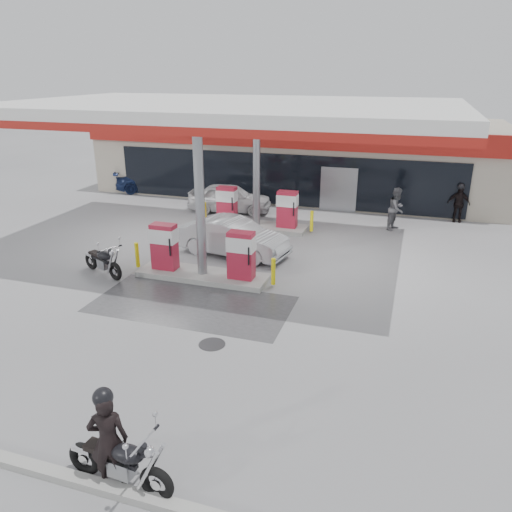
{
  "coord_description": "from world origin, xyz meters",
  "views": [
    {
      "loc": [
        6.55,
        -12.39,
        6.69
      ],
      "look_at": [
        2.07,
        1.52,
        1.2
      ],
      "focal_mm": 35.0,
      "sensor_mm": 36.0,
      "label": 1
    }
  ],
  "objects": [
    {
      "name": "main_motorcycle",
      "position": [
        2.36,
        -6.8,
        0.48
      ],
      "size": [
        2.12,
        0.81,
        1.09
      ],
      "rotation": [
        0.0,
        0.0,
        -0.08
      ],
      "color": "black",
      "rests_on": "ground"
    },
    {
      "name": "parked_car_right",
      "position": [
        9.83,
        13.98,
        0.63
      ],
      "size": [
        4.95,
        3.42,
        1.25
      ],
      "primitive_type": "imported",
      "rotation": [
        0.0,
        0.0,
        1.9
      ],
      "color": "#B1B5BA",
      "rests_on": "ground"
    },
    {
      "name": "biker_walking",
      "position": [
        8.59,
        11.8,
        0.86
      ],
      "size": [
        1.03,
        0.48,
        1.71
      ],
      "primitive_type": "imported",
      "rotation": [
        0.0,
        0.0,
        0.06
      ],
      "color": "black",
      "rests_on": "ground"
    },
    {
      "name": "parked_motorcycle",
      "position": [
        -3.35,
        1.18,
        0.49
      ],
      "size": [
        2.02,
        1.17,
        1.1
      ],
      "rotation": [
        0.0,
        0.0,
        -0.41
      ],
      "color": "black",
      "rests_on": "ground"
    },
    {
      "name": "biker_main",
      "position": [
        2.16,
        -6.79,
        0.9
      ],
      "size": [
        0.78,
        0.67,
        1.81
      ],
      "primitive_type": "imported",
      "rotation": [
        0.0,
        0.0,
        3.57
      ],
      "color": "black",
      "rests_on": "ground"
    },
    {
      "name": "store_building",
      "position": [
        0.01,
        15.94,
        2.01
      ],
      "size": [
        22.0,
        8.22,
        4.0
      ],
      "color": "#AFA593",
      "rests_on": "ground"
    },
    {
      "name": "hatchback_silver",
      "position": [
        0.22,
        4.44,
        0.7
      ],
      "size": [
        4.47,
        2.18,
        1.41
      ],
      "primitive_type": "imported",
      "rotation": [
        0.0,
        0.0,
        1.4
      ],
      "color": "#AEB2B7",
      "rests_on": "ground"
    },
    {
      "name": "kerb",
      "position": [
        0.0,
        -7.0,
        0.07
      ],
      "size": [
        28.0,
        0.25,
        0.15
      ],
      "primitive_type": "cube",
      "color": "gray",
      "rests_on": "ground"
    },
    {
      "name": "attendant",
      "position": [
        5.92,
        9.69,
        0.94
      ],
      "size": [
        1.01,
        1.12,
        1.88
      ],
      "primitive_type": "imported",
      "rotation": [
        0.0,
        0.0,
        1.17
      ],
      "color": "#56565B",
      "rests_on": "ground"
    },
    {
      "name": "sedan_white",
      "position": [
        -2.1,
        10.2,
        0.7
      ],
      "size": [
        4.3,
        2.23,
        1.4
      ],
      "primitive_type": "imported",
      "rotation": [
        0.0,
        0.0,
        1.72
      ],
      "color": "silver",
      "rests_on": "ground"
    },
    {
      "name": "pump_island_far",
      "position": [
        0.0,
        8.0,
        0.71
      ],
      "size": [
        5.14,
        1.3,
        1.78
      ],
      "color": "#9E9E99",
      "rests_on": "ground"
    },
    {
      "name": "canopy",
      "position": [
        0.0,
        5.0,
        5.27
      ],
      "size": [
        16.0,
        10.02,
        5.51
      ],
      "color": "silver",
      "rests_on": "ground"
    },
    {
      "name": "parked_car_left",
      "position": [
        -7.85,
        12.98,
        0.63
      ],
      "size": [
        4.66,
        3.16,
        1.25
      ],
      "primitive_type": "imported",
      "rotation": [
        0.0,
        0.0,
        1.93
      ],
      "color": "#16244C",
      "rests_on": "ground"
    },
    {
      "name": "wet_patch",
      "position": [
        0.5,
        0.0,
        0.0
      ],
      "size": [
        6.0,
        3.0,
        0.0
      ],
      "primitive_type": "cube",
      "color": "#4C4C4F",
      "rests_on": "ground"
    },
    {
      "name": "ground",
      "position": [
        0.0,
        0.0,
        0.0
      ],
      "size": [
        90.0,
        90.0,
        0.0
      ],
      "primitive_type": "plane",
      "color": "gray",
      "rests_on": "ground"
    },
    {
      "name": "drain_cover",
      "position": [
        2.0,
        -2.0,
        0.0
      ],
      "size": [
        0.7,
        0.7,
        0.01
      ],
      "primitive_type": "cylinder",
      "color": "#38383A",
      "rests_on": "ground"
    },
    {
      "name": "pump_island_near",
      "position": [
        0.0,
        2.0,
        0.71
      ],
      "size": [
        5.14,
        1.3,
        1.78
      ],
      "color": "#9E9E99",
      "rests_on": "ground"
    }
  ]
}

